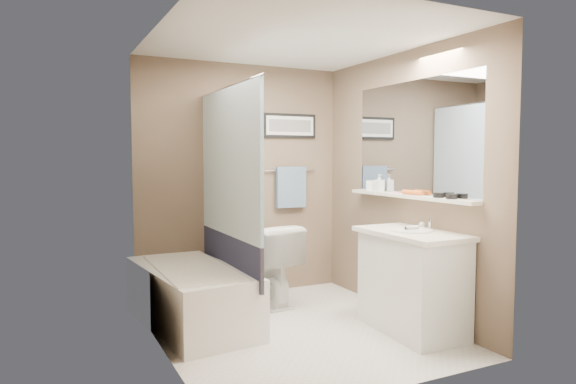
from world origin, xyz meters
name	(u,v)px	position (x,y,z in m)	size (l,w,h in m)	color
ground	(296,330)	(0.00, 0.00, 0.00)	(2.50, 2.50, 0.00)	silver
ceiling	(296,41)	(0.00, 0.00, 2.38)	(2.20, 2.50, 0.04)	silver
wall_back	(242,181)	(0.00, 1.23, 1.20)	(2.20, 0.04, 2.40)	brown
wall_front	(388,198)	(0.00, -1.23, 1.20)	(2.20, 0.04, 2.40)	brown
wall_left	(164,191)	(-1.08, 0.00, 1.20)	(0.04, 2.50, 2.40)	brown
wall_right	(401,184)	(1.08, 0.00, 1.20)	(0.04, 2.50, 2.40)	brown
tile_surround	(150,212)	(-1.09, 0.50, 1.00)	(0.02, 1.55, 2.00)	tan
curtain_rod	(229,87)	(-0.40, 0.50, 2.05)	(0.02, 0.02, 1.55)	silver
curtain_upper	(229,162)	(-0.40, 0.50, 1.40)	(0.03, 1.45, 1.28)	white
curtain_lower	(230,255)	(-0.40, 0.50, 0.58)	(0.03, 1.45, 0.36)	#262A48
mirror	(414,137)	(1.09, -0.15, 1.62)	(0.02, 1.60, 1.00)	silver
shelf	(408,196)	(1.04, -0.15, 1.10)	(0.12, 1.60, 0.03)	silver
towel_bar	(290,170)	(0.55, 1.22, 1.30)	(0.02, 0.02, 0.60)	silver
towel	(291,187)	(0.55, 1.20, 1.12)	(0.34, 0.05, 0.44)	#89A9C8
art_frame	(290,126)	(0.55, 1.23, 1.78)	(0.62, 0.03, 0.26)	black
art_mat	(290,126)	(0.55, 1.22, 1.78)	(0.56, 0.00, 0.20)	white
art_image	(290,126)	(0.55, 1.22, 1.78)	(0.50, 0.00, 0.13)	#595959
door	(457,226)	(0.55, -1.24, 1.00)	(0.80, 0.02, 2.00)	silver
door_handle	(412,228)	(0.22, -1.19, 1.00)	(0.02, 0.02, 0.10)	silver
bathtub	(191,296)	(-0.75, 0.52, 0.25)	(0.70, 1.50, 0.50)	white
tub_rim	(191,267)	(-0.75, 0.52, 0.50)	(0.56, 1.36, 0.02)	white
toilet	(266,264)	(0.09, 0.82, 0.40)	(0.44, 0.78, 0.79)	white
vanity	(412,284)	(0.85, -0.45, 0.40)	(0.50, 0.90, 0.80)	silver
countertop	(412,233)	(0.84, -0.45, 0.82)	(0.54, 0.96, 0.04)	silver
sink_basin	(411,230)	(0.83, -0.45, 0.85)	(0.34, 0.34, 0.01)	white
faucet_spout	(430,224)	(1.03, -0.45, 0.89)	(0.02, 0.02, 0.10)	silver
faucet_knob	(422,225)	(1.03, -0.35, 0.87)	(0.05, 0.05, 0.05)	silver
candle_bowl_near	(452,196)	(1.04, -0.68, 1.14)	(0.09, 0.09, 0.04)	black
candle_bowl_far	(439,195)	(1.04, -0.54, 1.14)	(0.09, 0.09, 0.04)	black
hair_brush_front	(413,192)	(1.04, -0.21, 1.14)	(0.04, 0.04, 0.22)	#CC571C
pink_comb	(395,193)	(1.04, 0.03, 1.12)	(0.03, 0.16, 0.01)	pink
glass_jar	(370,186)	(1.04, 0.43, 1.17)	(0.08, 0.08, 0.10)	white
soap_bottle	(379,183)	(1.04, 0.27, 1.20)	(0.07, 0.08, 0.16)	#999999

